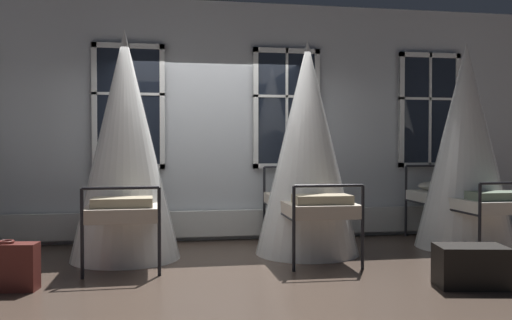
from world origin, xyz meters
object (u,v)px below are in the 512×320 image
(cot_third, at_px, (307,151))
(travel_trunk, at_px, (471,266))
(cot_fourth, at_px, (465,149))
(suitcase_dark, at_px, (7,267))
(cot_second, at_px, (125,148))

(cot_third, height_order, travel_trunk, cot_third)
(cot_third, distance_m, cot_fourth, 2.16)
(suitcase_dark, height_order, travel_trunk, suitcase_dark)
(cot_second, height_order, cot_third, cot_second)
(travel_trunk, bearing_deg, cot_fourth, 60.62)
(cot_third, height_order, suitcase_dark, cot_third)
(suitcase_dark, bearing_deg, cot_third, 29.47)
(cot_second, relative_size, suitcase_dark, 4.65)
(travel_trunk, bearing_deg, cot_third, 120.71)
(cot_fourth, bearing_deg, suitcase_dark, 103.52)
(suitcase_dark, relative_size, travel_trunk, 0.91)
(cot_second, xyz_separation_m, suitcase_dark, (-1.00, -1.29, -1.09))
(cot_second, distance_m, cot_third, 2.21)
(cot_third, distance_m, travel_trunk, 2.41)
(cot_second, height_order, travel_trunk, cot_second)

